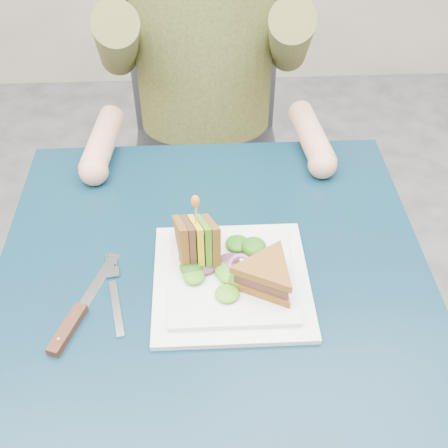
{
  "coord_description": "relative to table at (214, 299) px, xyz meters",
  "views": [
    {
      "loc": [
        -0.01,
        -0.65,
        1.45
      ],
      "look_at": [
        0.02,
        0.02,
        0.82
      ],
      "focal_mm": 45.0,
      "sensor_mm": 36.0,
      "label": 1
    }
  ],
  "objects": [
    {
      "name": "table",
      "position": [
        0.0,
        0.0,
        0.0
      ],
      "size": [
        0.75,
        0.75,
        0.73
      ],
      "color": "#08202E",
      "rests_on": "ground"
    },
    {
      "name": "chair",
      "position": [
        0.0,
        0.74,
        -0.11
      ],
      "size": [
        0.42,
        0.4,
        0.93
      ],
      "color": "#47474C",
      "rests_on": "ground"
    },
    {
      "name": "diner",
      "position": [
        -0.0,
        0.63,
        0.26
      ],
      "size": [
        0.54,
        0.59,
        0.74
      ],
      "color": "#4E5225",
      "rests_on": "chair"
    },
    {
      "name": "plate",
      "position": [
        0.03,
        -0.03,
        0.09
      ],
      "size": [
        0.26,
        0.26,
        0.02
      ],
      "color": "white",
      "rests_on": "table"
    },
    {
      "name": "sandwich_flat",
      "position": [
        0.08,
        -0.06,
        0.12
      ],
      "size": [
        0.16,
        0.16,
        0.05
      ],
      "color": "brown",
      "rests_on": "plate"
    },
    {
      "name": "sandwich_upright",
      "position": [
        -0.03,
        0.01,
        0.13
      ],
      "size": [
        0.09,
        0.14,
        0.14
      ],
      "color": "brown",
      "rests_on": "plate"
    },
    {
      "name": "fork",
      "position": [
        -0.16,
        -0.05,
        0.08
      ],
      "size": [
        0.05,
        0.18,
        0.01
      ],
      "color": "silver",
      "rests_on": "table"
    },
    {
      "name": "knife",
      "position": [
        -0.22,
        -0.1,
        0.09
      ],
      "size": [
        0.09,
        0.21,
        0.02
      ],
      "color": "silver",
      "rests_on": "table"
    },
    {
      "name": "toothpick",
      "position": [
        -0.03,
        0.01,
        0.2
      ],
      "size": [
        0.01,
        0.01,
        0.06
      ],
      "primitive_type": "cylinder",
      "rotation": [
        0.14,
        0.07,
        0.0
      ],
      "color": "tan",
      "rests_on": "sandwich_upright"
    },
    {
      "name": "toothpick_frill",
      "position": [
        -0.03,
        0.01,
        0.23
      ],
      "size": [
        0.01,
        0.01,
        0.02
      ],
      "primitive_type": "ellipsoid",
      "color": "orange",
      "rests_on": "sandwich_upright"
    },
    {
      "name": "lettuce_spill",
      "position": [
        0.03,
        -0.02,
        0.11
      ],
      "size": [
        0.15,
        0.13,
        0.02
      ],
      "primitive_type": null,
      "color": "#337A14",
      "rests_on": "plate"
    },
    {
      "name": "onion_ring",
      "position": [
        0.04,
        -0.03,
        0.11
      ],
      "size": [
        0.04,
        0.04,
        0.02
      ],
      "primitive_type": "torus",
      "rotation": [
        0.44,
        0.0,
        0.0
      ],
      "color": "#9E4C7A",
      "rests_on": "plate"
    }
  ]
}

